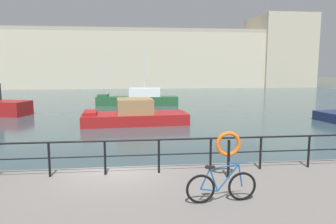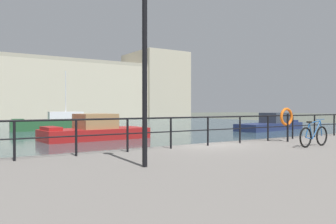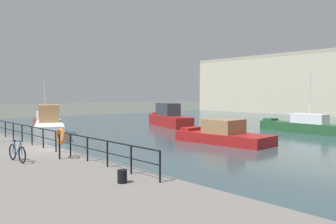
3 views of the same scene
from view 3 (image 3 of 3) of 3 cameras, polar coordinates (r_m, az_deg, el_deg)
name	(u,v)px [view 3 (image 3 of 3)]	position (r m, az deg, el deg)	size (l,w,h in m)	color
ground_plane	(59,164)	(20.28, -17.48, -8.19)	(240.00, 240.00, 0.00)	#4C5147
water_basin	(314,128)	(42.57, 22.89, -2.49)	(80.00, 60.00, 0.01)	#33474C
moored_red_daysailer	(46,122)	(41.53, -19.43, -1.56)	(5.96, 3.62, 5.40)	maroon
moored_small_launch	(223,134)	(27.84, 9.04, -3.67)	(7.90, 3.48, 1.88)	maroon
moored_harbor_tender	(49,125)	(33.54, -18.97, -2.03)	(9.06, 5.51, 2.86)	white
moored_cabin_cruiser	(303,125)	(37.40, 21.28, -2.08)	(9.14, 2.70, 6.16)	#23512D
moored_white_yacht	(169,117)	(41.90, 0.17, -0.91)	(8.96, 4.93, 2.77)	maroon
quay_railing	(32,132)	(21.54, -21.49, -3.10)	(22.99, 0.07, 1.08)	black
parked_bicycle	(17,153)	(16.52, -23.57, -6.16)	(1.77, 0.16, 0.98)	black
mooring_bollard	(122,176)	(11.72, -7.54, -10.46)	(0.32, 0.32, 0.44)	black
life_ring_stand	(60,138)	(16.41, -17.28, -4.04)	(0.75, 0.16, 1.40)	black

